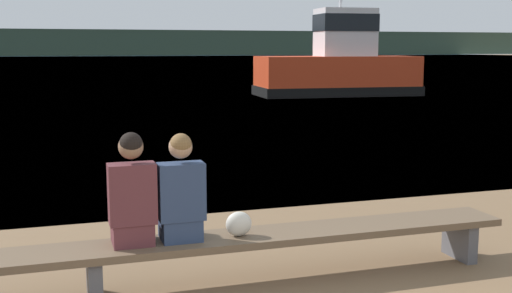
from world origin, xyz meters
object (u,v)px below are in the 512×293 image
bench_main (93,257)px  person_right (181,194)px  tugboat_red (339,68)px  shopping_bag (239,224)px  person_left (132,195)px

bench_main → person_right: person_right is taller
bench_main → tugboat_red: 25.14m
person_right → shopping_bag: size_ratio=4.02×
shopping_bag → tugboat_red: size_ratio=0.03×
person_left → person_right: bearing=0.1°
bench_main → person_right: (0.79, 0.00, 0.52)m
bench_main → shopping_bag: size_ratio=32.89×
tugboat_red → shopping_bag: bearing=157.0°
person_right → bench_main: bearing=-179.9°
bench_main → shopping_bag: 1.34m
shopping_bag → tugboat_red: (11.18, 21.81, 0.66)m
person_left → shopping_bag: 1.04m
bench_main → tugboat_red: tugboat_red is taller
person_right → tugboat_red: bearing=61.7°
bench_main → person_left: size_ratio=7.96×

